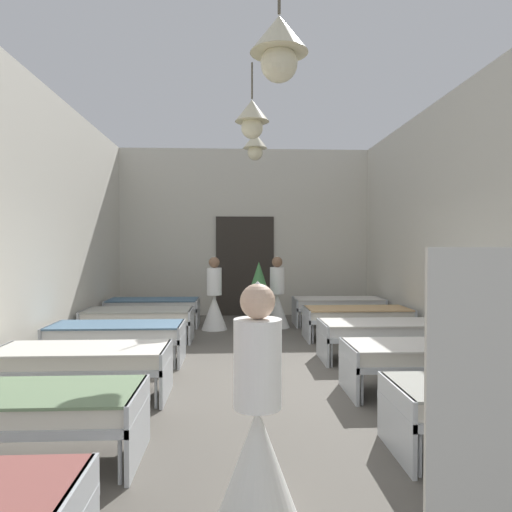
{
  "coord_description": "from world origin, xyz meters",
  "views": [
    {
      "loc": [
        -0.28,
        -6.09,
        1.71
      ],
      "look_at": [
        0.0,
        -0.25,
        1.57
      ],
      "focal_mm": 33.18,
      "sensor_mm": 36.0,
      "label": 1
    }
  ],
  "objects_px": {
    "bed_left_row_5": "(153,305)",
    "nurse_mid_aisle": "(258,435)",
    "bed_right_row_3": "(385,331)",
    "bed_right_row_1": "(507,400)",
    "bed_right_row_2": "(428,355)",
    "bed_right_row_5": "(338,304)",
    "bed_left_row_2": "(82,359)",
    "bed_left_row_3": "(117,333)",
    "nurse_far_aisle": "(214,303)",
    "bed_left_row_4": "(139,317)",
    "nurse_near_aisle": "(277,302)",
    "bed_left_row_1": "(18,408)",
    "bed_right_row_4": "(357,315)",
    "potted_plant": "(259,288)"
  },
  "relations": [
    {
      "from": "nurse_far_aisle",
      "to": "nurse_near_aisle",
      "type": "bearing_deg",
      "value": -13.62
    },
    {
      "from": "bed_left_row_5",
      "to": "nurse_mid_aisle",
      "type": "xyz_separation_m",
      "value": [
        1.83,
        -7.1,
        0.09
      ]
    },
    {
      "from": "bed_left_row_3",
      "to": "bed_right_row_4",
      "type": "height_order",
      "value": "same"
    },
    {
      "from": "bed_left_row_4",
      "to": "bed_left_row_3",
      "type": "bearing_deg",
      "value": -90.0
    },
    {
      "from": "bed_left_row_4",
      "to": "bed_left_row_5",
      "type": "xyz_separation_m",
      "value": [
        0.0,
        1.57,
        0.0
      ]
    },
    {
      "from": "bed_left_row_4",
      "to": "bed_right_row_5",
      "type": "bearing_deg",
      "value": 21.77
    },
    {
      "from": "bed_right_row_1",
      "to": "nurse_near_aisle",
      "type": "xyz_separation_m",
      "value": [
        -1.34,
        6.0,
        0.09
      ]
    },
    {
      "from": "bed_right_row_4",
      "to": "bed_left_row_5",
      "type": "distance_m",
      "value": 4.22
    },
    {
      "from": "bed_right_row_2",
      "to": "nurse_far_aisle",
      "type": "height_order",
      "value": "nurse_far_aisle"
    },
    {
      "from": "nurse_mid_aisle",
      "to": "nurse_far_aisle",
      "type": "distance_m",
      "value": 6.67
    },
    {
      "from": "bed_left_row_1",
      "to": "bed_left_row_5",
      "type": "bearing_deg",
      "value": 90.0
    },
    {
      "from": "bed_right_row_3",
      "to": "bed_right_row_5",
      "type": "relative_size",
      "value": 1.0
    },
    {
      "from": "bed_right_row_1",
      "to": "bed_left_row_4",
      "type": "distance_m",
      "value": 6.12
    },
    {
      "from": "bed_left_row_1",
      "to": "bed_right_row_1",
      "type": "distance_m",
      "value": 3.92
    },
    {
      "from": "bed_right_row_2",
      "to": "bed_right_row_4",
      "type": "xyz_separation_m",
      "value": [
        0.0,
        3.13,
        0.0
      ]
    },
    {
      "from": "nurse_far_aisle",
      "to": "bed_right_row_2",
      "type": "bearing_deg",
      "value": -80.03
    },
    {
      "from": "bed_left_row_4",
      "to": "bed_right_row_5",
      "type": "relative_size",
      "value": 1.0
    },
    {
      "from": "bed_right_row_1",
      "to": "bed_left_row_3",
      "type": "xyz_separation_m",
      "value": [
        -3.92,
        3.13,
        0.0
      ]
    },
    {
      "from": "nurse_near_aisle",
      "to": "bed_right_row_3",
      "type": "bearing_deg",
      "value": 43.02
    },
    {
      "from": "bed_right_row_1",
      "to": "bed_right_row_5",
      "type": "bearing_deg",
      "value": 90.0
    },
    {
      "from": "bed_left_row_5",
      "to": "bed_right_row_3",
      "type": "bearing_deg",
      "value": -38.61
    },
    {
      "from": "bed_right_row_5",
      "to": "bed_right_row_2",
      "type": "bearing_deg",
      "value": -90.0
    },
    {
      "from": "bed_left_row_1",
      "to": "potted_plant",
      "type": "distance_m",
      "value": 6.0
    },
    {
      "from": "bed_right_row_1",
      "to": "bed_left_row_5",
      "type": "distance_m",
      "value": 7.39
    },
    {
      "from": "bed_left_row_2",
      "to": "nurse_near_aisle",
      "type": "height_order",
      "value": "nurse_near_aisle"
    },
    {
      "from": "bed_right_row_5",
      "to": "potted_plant",
      "type": "bearing_deg",
      "value": -158.31
    },
    {
      "from": "bed_left_row_4",
      "to": "nurse_mid_aisle",
      "type": "bearing_deg",
      "value": -71.69
    },
    {
      "from": "bed_left_row_4",
      "to": "bed_left_row_5",
      "type": "height_order",
      "value": "same"
    },
    {
      "from": "bed_right_row_4",
      "to": "bed_right_row_5",
      "type": "relative_size",
      "value": 1.0
    },
    {
      "from": "nurse_near_aisle",
      "to": "nurse_mid_aisle",
      "type": "bearing_deg",
      "value": 11.74
    },
    {
      "from": "bed_right_row_1",
      "to": "bed_right_row_4",
      "type": "distance_m",
      "value": 4.7
    },
    {
      "from": "nurse_near_aisle",
      "to": "bed_right_row_5",
      "type": "bearing_deg",
      "value": 119.22
    },
    {
      "from": "bed_left_row_3",
      "to": "bed_left_row_5",
      "type": "distance_m",
      "value": 3.13
    },
    {
      "from": "bed_left_row_2",
      "to": "bed_left_row_3",
      "type": "relative_size",
      "value": 1.0
    },
    {
      "from": "bed_left_row_4",
      "to": "bed_left_row_5",
      "type": "distance_m",
      "value": 1.57
    },
    {
      "from": "bed_left_row_4",
      "to": "bed_left_row_2",
      "type": "bearing_deg",
      "value": -90.0
    },
    {
      "from": "bed_right_row_1",
      "to": "nurse_near_aisle",
      "type": "distance_m",
      "value": 6.15
    },
    {
      "from": "bed_right_row_1",
      "to": "bed_left_row_2",
      "type": "height_order",
      "value": "same"
    },
    {
      "from": "bed_right_row_1",
      "to": "bed_left_row_3",
      "type": "height_order",
      "value": "same"
    },
    {
      "from": "bed_left_row_4",
      "to": "bed_left_row_1",
      "type": "bearing_deg",
      "value": -90.0
    },
    {
      "from": "bed_right_row_4",
      "to": "nurse_near_aisle",
      "type": "bearing_deg",
      "value": 135.73
    },
    {
      "from": "bed_right_row_2",
      "to": "bed_right_row_5",
      "type": "relative_size",
      "value": 1.0
    },
    {
      "from": "bed_right_row_2",
      "to": "bed_left_row_5",
      "type": "bearing_deg",
      "value": 129.86
    },
    {
      "from": "bed_left_row_1",
      "to": "bed_right_row_3",
      "type": "bearing_deg",
      "value": 38.61
    },
    {
      "from": "potted_plant",
      "to": "bed_left_row_1",
      "type": "bearing_deg",
      "value": -111.4
    },
    {
      "from": "potted_plant",
      "to": "nurse_near_aisle",
      "type": "bearing_deg",
      "value": 46.74
    },
    {
      "from": "bed_left_row_1",
      "to": "potted_plant",
      "type": "xyz_separation_m",
      "value": [
        2.18,
        5.57,
        0.41
      ]
    },
    {
      "from": "bed_right_row_1",
      "to": "bed_left_row_3",
      "type": "bearing_deg",
      "value": 141.39
    },
    {
      "from": "bed_right_row_1",
      "to": "bed_right_row_2",
      "type": "relative_size",
      "value": 1.0
    },
    {
      "from": "bed_right_row_3",
      "to": "bed_right_row_1",
      "type": "bearing_deg",
      "value": -90.0
    }
  ]
}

